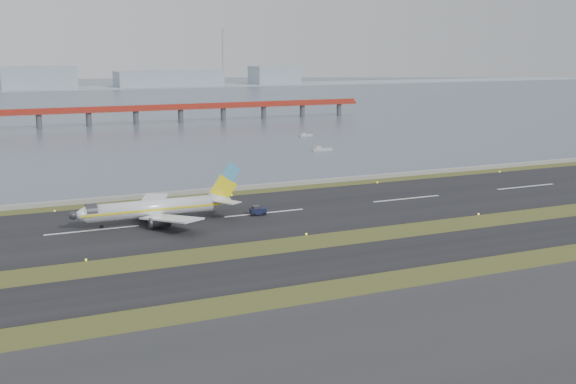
% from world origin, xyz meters
% --- Properties ---
extents(ground, '(1000.00, 1000.00, 0.00)m').
position_xyz_m(ground, '(0.00, 0.00, 0.00)').
color(ground, '#394B1B').
rests_on(ground, ground).
extents(apron_strip, '(1000.00, 50.00, 0.10)m').
position_xyz_m(apron_strip, '(0.00, -55.00, 0.05)').
color(apron_strip, '#2C2C2E').
rests_on(apron_strip, ground).
extents(taxiway_strip, '(1000.00, 18.00, 0.10)m').
position_xyz_m(taxiway_strip, '(0.00, -12.00, 0.05)').
color(taxiway_strip, black).
rests_on(taxiway_strip, ground).
extents(runway_strip, '(1000.00, 45.00, 0.10)m').
position_xyz_m(runway_strip, '(0.00, 30.00, 0.05)').
color(runway_strip, black).
rests_on(runway_strip, ground).
extents(seawall, '(1000.00, 2.50, 1.00)m').
position_xyz_m(seawall, '(0.00, 60.00, 0.50)').
color(seawall, gray).
rests_on(seawall, ground).
extents(bay_water, '(1400.00, 800.00, 1.30)m').
position_xyz_m(bay_water, '(0.00, 460.00, 0.00)').
color(bay_water, '#4B586B').
rests_on(bay_water, ground).
extents(red_pier, '(260.00, 5.00, 10.20)m').
position_xyz_m(red_pier, '(20.00, 250.00, 7.28)').
color(red_pier, maroon).
rests_on(red_pier, ground).
extents(far_shoreline, '(1400.00, 80.00, 60.50)m').
position_xyz_m(far_shoreline, '(13.62, 620.00, 6.07)').
color(far_shoreline, '#96A5B2').
rests_on(far_shoreline, ground).
extents(airliner, '(38.52, 32.89, 12.80)m').
position_xyz_m(airliner, '(-25.38, 31.05, 3.46)').
color(airliner, white).
rests_on(airliner, ground).
extents(pushback_tug, '(3.84, 2.51, 2.33)m').
position_xyz_m(pushback_tug, '(-2.23, 28.81, 1.13)').
color(pushback_tug, '#121733').
rests_on(pushback_tug, ground).
extents(workboat_near, '(7.86, 4.01, 1.83)m').
position_xyz_m(workboat_near, '(61.50, 119.81, 0.58)').
color(workboat_near, '#BABABF').
rests_on(workboat_near, ground).
extents(workboat_far, '(6.22, 2.05, 1.50)m').
position_xyz_m(workboat_far, '(76.56, 164.84, 0.47)').
color(workboat_far, '#BABABF').
rests_on(workboat_far, ground).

